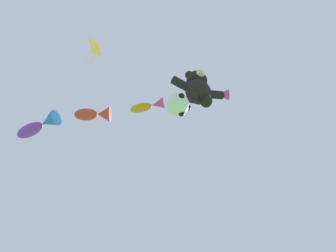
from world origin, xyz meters
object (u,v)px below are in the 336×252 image
(teddy_bear_kite, at_px, (198,88))
(soccer_ball_kite, at_px, (178,104))
(fish_kite_magenta, at_px, (214,95))
(fish_kite_crimson, at_px, (95,114))
(fish_kite_violet, at_px, (39,126))
(fish_kite_tangerine, at_px, (150,106))
(diamond_kite, at_px, (95,49))

(teddy_bear_kite, height_order, soccer_ball_kite, teddy_bear_kite)
(fish_kite_magenta, bearing_deg, teddy_bear_kite, -143.46)
(fish_kite_crimson, relative_size, fish_kite_violet, 0.85)
(teddy_bear_kite, xyz_separation_m, soccer_ball_kite, (-0.76, 0.19, -1.34))
(soccer_ball_kite, bearing_deg, fish_kite_tangerine, 101.68)
(fish_kite_tangerine, bearing_deg, soccer_ball_kite, -78.32)
(fish_kite_crimson, bearing_deg, fish_kite_tangerine, -32.90)
(fish_kite_magenta, bearing_deg, soccer_ball_kite, -159.61)
(soccer_ball_kite, distance_m, fish_kite_tangerine, 3.87)
(soccer_ball_kite, xyz_separation_m, diamond_kite, (-3.52, 1.56, 5.77))
(teddy_bear_kite, relative_size, fish_kite_violet, 1.03)
(fish_kite_tangerine, bearing_deg, diamond_kite, -168.57)
(fish_kite_tangerine, xyz_separation_m, diamond_kite, (-3.07, -0.62, 2.60))
(soccer_ball_kite, height_order, fish_kite_magenta, fish_kite_magenta)
(fish_kite_tangerine, bearing_deg, fish_kite_magenta, -29.50)
(soccer_ball_kite, xyz_separation_m, fish_kite_crimson, (-2.64, 3.60, 3.43))
(fish_kite_magenta, xyz_separation_m, diamond_kite, (-5.58, 0.80, 2.53))
(soccer_ball_kite, height_order, fish_kite_tangerine, fish_kite_tangerine)
(fish_kite_crimson, bearing_deg, fish_kite_violet, 150.34)
(fish_kite_tangerine, height_order, fish_kite_violet, fish_kite_violet)
(teddy_bear_kite, bearing_deg, fish_kite_tangerine, 117.04)
(diamond_kite, bearing_deg, fish_kite_crimson, 66.66)
(soccer_ball_kite, distance_m, fish_kite_crimson, 5.63)
(fish_kite_magenta, distance_m, diamond_kite, 6.18)
(teddy_bear_kite, relative_size, soccer_ball_kite, 2.44)
(fish_kite_violet, bearing_deg, soccer_ball_kite, -44.90)
(fish_kite_tangerine, xyz_separation_m, fish_kite_violet, (-4.45, 2.70, 0.03))
(teddy_bear_kite, xyz_separation_m, fish_kite_tangerine, (-1.21, 2.38, 1.82))
(fish_kite_tangerine, relative_size, fish_kite_crimson, 0.88)
(fish_kite_violet, bearing_deg, fish_kite_tangerine, -31.28)
(fish_kite_crimson, distance_m, fish_kite_violet, 2.61)
(teddy_bear_kite, distance_m, fish_kite_crimson, 5.51)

